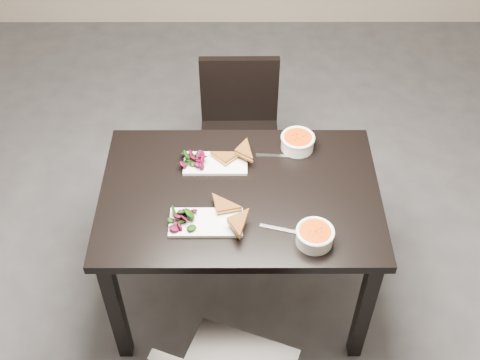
# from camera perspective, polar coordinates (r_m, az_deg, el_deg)

# --- Properties ---
(ground) EXTENTS (5.00, 5.00, 0.00)m
(ground) POSITION_cam_1_polar(r_m,az_deg,el_deg) (3.23, -1.93, -8.75)
(ground) COLOR #47474C
(ground) RESTS_ON ground
(table) EXTENTS (1.20, 0.80, 0.75)m
(table) POSITION_cam_1_polar(r_m,az_deg,el_deg) (2.64, -0.00, -2.56)
(table) COLOR black
(table) RESTS_ON ground
(chair_far) EXTENTS (0.42, 0.42, 0.85)m
(chair_far) POSITION_cam_1_polar(r_m,az_deg,el_deg) (3.29, -0.05, 5.07)
(chair_far) COLOR black
(chair_far) RESTS_ON ground
(plate_near) EXTENTS (0.30, 0.15, 0.01)m
(plate_near) POSITION_cam_1_polar(r_m,az_deg,el_deg) (2.45, -3.24, -4.05)
(plate_near) COLOR white
(plate_near) RESTS_ON table
(sandwich_near) EXTENTS (0.17, 0.14, 0.05)m
(sandwich_near) POSITION_cam_1_polar(r_m,az_deg,el_deg) (2.43, -1.72, -3.31)
(sandwich_near) COLOR brown
(sandwich_near) RESTS_ON plate_near
(salad_near) EXTENTS (0.09, 0.08, 0.04)m
(salad_near) POSITION_cam_1_polar(r_m,az_deg,el_deg) (2.44, -5.62, -3.62)
(salad_near) COLOR black
(salad_near) RESTS_ON plate_near
(soup_bowl_near) EXTENTS (0.15, 0.15, 0.07)m
(soup_bowl_near) POSITION_cam_1_polar(r_m,az_deg,el_deg) (2.38, 7.10, -5.23)
(soup_bowl_near) COLOR white
(soup_bowl_near) RESTS_ON table
(cutlery_near) EXTENTS (0.18, 0.06, 0.00)m
(cutlery_near) POSITION_cam_1_polar(r_m,az_deg,el_deg) (2.43, 3.98, -4.70)
(cutlery_near) COLOR silver
(cutlery_near) RESTS_ON table
(plate_far) EXTENTS (0.28, 0.14, 0.01)m
(plate_far) POSITION_cam_1_polar(r_m,az_deg,el_deg) (2.68, -2.34, 1.58)
(plate_far) COLOR white
(plate_far) RESTS_ON table
(sandwich_far) EXTENTS (0.18, 0.17, 0.05)m
(sandwich_far) POSITION_cam_1_polar(r_m,az_deg,el_deg) (2.65, -0.97, 1.82)
(sandwich_far) COLOR brown
(sandwich_far) RESTS_ON plate_far
(salad_far) EXTENTS (0.09, 0.08, 0.04)m
(salad_far) POSITION_cam_1_polar(r_m,az_deg,el_deg) (2.67, -4.50, 1.98)
(salad_far) COLOR black
(salad_far) RESTS_ON plate_far
(soup_bowl_far) EXTENTS (0.16, 0.16, 0.07)m
(soup_bowl_far) POSITION_cam_1_polar(r_m,az_deg,el_deg) (2.75, 5.48, 3.67)
(soup_bowl_far) COLOR white
(soup_bowl_far) RESTS_ON table
(cutlery_far) EXTENTS (0.18, 0.03, 0.00)m
(cutlery_far) POSITION_cam_1_polar(r_m,az_deg,el_deg) (2.73, 3.41, 2.32)
(cutlery_far) COLOR silver
(cutlery_far) RESTS_ON table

